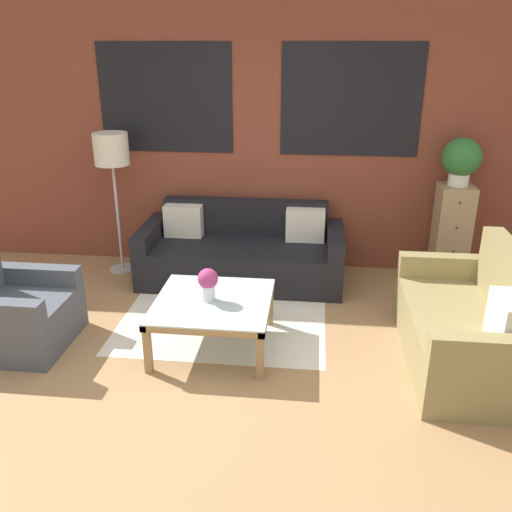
{
  "coord_description": "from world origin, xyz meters",
  "views": [
    {
      "loc": [
        0.63,
        -3.27,
        2.36
      ],
      "look_at": [
        0.12,
        1.23,
        0.55
      ],
      "focal_mm": 38.0,
      "sensor_mm": 36.0,
      "label": 1
    }
  ],
  "objects_px": {
    "floor_lamp": "(112,155)",
    "drawer_cabinet": "(451,234)",
    "coffee_table": "(213,307)",
    "armchair_corner": "(14,313)",
    "potted_plant": "(461,159)",
    "couch_dark": "(242,254)",
    "flower_vase": "(208,282)",
    "settee_vintage": "(469,328)"
  },
  "relations": [
    {
      "from": "couch_dark",
      "to": "armchair_corner",
      "type": "distance_m",
      "value": 2.26
    },
    {
      "from": "coffee_table",
      "to": "potted_plant",
      "type": "relative_size",
      "value": 1.96
    },
    {
      "from": "drawer_cabinet",
      "to": "armchair_corner",
      "type": "bearing_deg",
      "value": -155.35
    },
    {
      "from": "drawer_cabinet",
      "to": "floor_lamp",
      "type": "bearing_deg",
      "value": -177.72
    },
    {
      "from": "coffee_table",
      "to": "floor_lamp",
      "type": "distance_m",
      "value": 2.17
    },
    {
      "from": "settee_vintage",
      "to": "potted_plant",
      "type": "relative_size",
      "value": 3.29
    },
    {
      "from": "floor_lamp",
      "to": "flower_vase",
      "type": "xyz_separation_m",
      "value": [
        1.27,
        -1.48,
        -0.69
      ]
    },
    {
      "from": "couch_dark",
      "to": "armchair_corner",
      "type": "xyz_separation_m",
      "value": [
        -1.68,
        -1.52,
        -0.0
      ]
    },
    {
      "from": "armchair_corner",
      "to": "floor_lamp",
      "type": "bearing_deg",
      "value": 78.43
    },
    {
      "from": "drawer_cabinet",
      "to": "flower_vase",
      "type": "bearing_deg",
      "value": -143.84
    },
    {
      "from": "armchair_corner",
      "to": "potted_plant",
      "type": "xyz_separation_m",
      "value": [
        3.82,
        1.75,
        1.0
      ]
    },
    {
      "from": "couch_dark",
      "to": "flower_vase",
      "type": "xyz_separation_m",
      "value": [
        -0.08,
        -1.39,
        0.3
      ]
    },
    {
      "from": "armchair_corner",
      "to": "drawer_cabinet",
      "type": "height_order",
      "value": "drawer_cabinet"
    },
    {
      "from": "armchair_corner",
      "to": "drawer_cabinet",
      "type": "xyz_separation_m",
      "value": [
        3.82,
        1.75,
        0.23
      ]
    },
    {
      "from": "armchair_corner",
      "to": "floor_lamp",
      "type": "relative_size",
      "value": 0.56
    },
    {
      "from": "couch_dark",
      "to": "armchair_corner",
      "type": "height_order",
      "value": "armchair_corner"
    },
    {
      "from": "coffee_table",
      "to": "floor_lamp",
      "type": "height_order",
      "value": "floor_lamp"
    },
    {
      "from": "armchair_corner",
      "to": "flower_vase",
      "type": "xyz_separation_m",
      "value": [
        1.6,
        0.13,
        0.3
      ]
    },
    {
      "from": "settee_vintage",
      "to": "drawer_cabinet",
      "type": "height_order",
      "value": "drawer_cabinet"
    },
    {
      "from": "couch_dark",
      "to": "potted_plant",
      "type": "bearing_deg",
      "value": 6.08
    },
    {
      "from": "potted_plant",
      "to": "flower_vase",
      "type": "height_order",
      "value": "potted_plant"
    },
    {
      "from": "potted_plant",
      "to": "settee_vintage",
      "type": "bearing_deg",
      "value": -96.61
    },
    {
      "from": "settee_vintage",
      "to": "coffee_table",
      "type": "relative_size",
      "value": 1.67
    },
    {
      "from": "settee_vintage",
      "to": "drawer_cabinet",
      "type": "relative_size",
      "value": 1.52
    },
    {
      "from": "floor_lamp",
      "to": "potted_plant",
      "type": "xyz_separation_m",
      "value": [
        3.49,
        0.14,
        0.01
      ]
    },
    {
      "from": "floor_lamp",
      "to": "drawer_cabinet",
      "type": "xyz_separation_m",
      "value": [
        3.49,
        0.14,
        -0.76
      ]
    },
    {
      "from": "coffee_table",
      "to": "flower_vase",
      "type": "xyz_separation_m",
      "value": [
        -0.03,
        -0.01,
        0.22
      ]
    },
    {
      "from": "settee_vintage",
      "to": "armchair_corner",
      "type": "distance_m",
      "value": 3.63
    },
    {
      "from": "flower_vase",
      "to": "couch_dark",
      "type": "bearing_deg",
      "value": 86.78
    },
    {
      "from": "settee_vintage",
      "to": "armchair_corner",
      "type": "xyz_separation_m",
      "value": [
        -3.63,
        -0.11,
        -0.03
      ]
    },
    {
      "from": "coffee_table",
      "to": "armchair_corner",
      "type": "bearing_deg",
      "value": -175.27
    },
    {
      "from": "settee_vintage",
      "to": "flower_vase",
      "type": "bearing_deg",
      "value": 179.44
    },
    {
      "from": "drawer_cabinet",
      "to": "potted_plant",
      "type": "distance_m",
      "value": 0.77
    },
    {
      "from": "settee_vintage",
      "to": "floor_lamp",
      "type": "distance_m",
      "value": 3.75
    },
    {
      "from": "settee_vintage",
      "to": "potted_plant",
      "type": "bearing_deg",
      "value": 83.39
    },
    {
      "from": "settee_vintage",
      "to": "coffee_table",
      "type": "distance_m",
      "value": 2.0
    },
    {
      "from": "couch_dark",
      "to": "coffee_table",
      "type": "height_order",
      "value": "couch_dark"
    },
    {
      "from": "potted_plant",
      "to": "flower_vase",
      "type": "xyz_separation_m",
      "value": [
        -2.22,
        -1.62,
        -0.7
      ]
    },
    {
      "from": "coffee_table",
      "to": "flower_vase",
      "type": "bearing_deg",
      "value": -169.21
    },
    {
      "from": "drawer_cabinet",
      "to": "flower_vase",
      "type": "height_order",
      "value": "drawer_cabinet"
    },
    {
      "from": "couch_dark",
      "to": "settee_vintage",
      "type": "xyz_separation_m",
      "value": [
        1.95,
        -1.41,
        0.03
      ]
    },
    {
      "from": "couch_dark",
      "to": "armchair_corner",
      "type": "bearing_deg",
      "value": -137.72
    }
  ]
}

